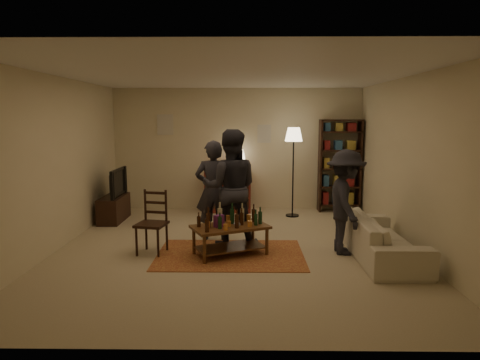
{
  "coord_description": "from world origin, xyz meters",
  "views": [
    {
      "loc": [
        0.2,
        -6.55,
        2.06
      ],
      "look_at": [
        0.1,
        0.1,
        1.08
      ],
      "focal_mm": 32.0,
      "sensor_mm": 36.0,
      "label": 1
    }
  ],
  "objects_px": {
    "dresser": "(228,190)",
    "person_left": "(213,190)",
    "sofa": "(381,237)",
    "bookshelf": "(339,165)",
    "person_by_sofa": "(345,202)",
    "person_right": "(230,188)",
    "coffee_table": "(230,229)",
    "tv_stand": "(114,202)",
    "floor_lamp": "(294,141)",
    "dining_chair": "(153,220)"
  },
  "relations": [
    {
      "from": "tv_stand",
      "to": "floor_lamp",
      "type": "height_order",
      "value": "floor_lamp"
    },
    {
      "from": "bookshelf",
      "to": "person_right",
      "type": "height_order",
      "value": "bookshelf"
    },
    {
      "from": "dresser",
      "to": "person_left",
      "type": "bearing_deg",
      "value": -94.05
    },
    {
      "from": "coffee_table",
      "to": "floor_lamp",
      "type": "xyz_separation_m",
      "value": [
        1.21,
        2.57,
        1.18
      ]
    },
    {
      "from": "dresser",
      "to": "person_right",
      "type": "relative_size",
      "value": 0.72
    },
    {
      "from": "floor_lamp",
      "to": "sofa",
      "type": "distance_m",
      "value": 3.11
    },
    {
      "from": "dresser",
      "to": "person_right",
      "type": "height_order",
      "value": "person_right"
    },
    {
      "from": "bookshelf",
      "to": "person_left",
      "type": "bearing_deg",
      "value": -138.84
    },
    {
      "from": "person_right",
      "to": "person_by_sofa",
      "type": "distance_m",
      "value": 1.8
    },
    {
      "from": "dining_chair",
      "to": "tv_stand",
      "type": "relative_size",
      "value": 0.93
    },
    {
      "from": "coffee_table",
      "to": "person_by_sofa",
      "type": "distance_m",
      "value": 1.79
    },
    {
      "from": "dining_chair",
      "to": "person_by_sofa",
      "type": "distance_m",
      "value": 2.93
    },
    {
      "from": "coffee_table",
      "to": "tv_stand",
      "type": "relative_size",
      "value": 1.19
    },
    {
      "from": "dining_chair",
      "to": "bookshelf",
      "type": "relative_size",
      "value": 0.49
    },
    {
      "from": "dining_chair",
      "to": "bookshelf",
      "type": "distance_m",
      "value": 4.61
    },
    {
      "from": "coffee_table",
      "to": "dining_chair",
      "type": "relative_size",
      "value": 1.29
    },
    {
      "from": "dresser",
      "to": "person_left",
      "type": "distance_m",
      "value": 2.24
    },
    {
      "from": "dining_chair",
      "to": "tv_stand",
      "type": "bearing_deg",
      "value": 132.77
    },
    {
      "from": "dresser",
      "to": "person_by_sofa",
      "type": "xyz_separation_m",
      "value": [
        1.89,
        -2.92,
        0.32
      ]
    },
    {
      "from": "person_left",
      "to": "dining_chair",
      "type": "bearing_deg",
      "value": 40.71
    },
    {
      "from": "sofa",
      "to": "person_left",
      "type": "distance_m",
      "value": 2.76
    },
    {
      "from": "sofa",
      "to": "tv_stand",
      "type": "bearing_deg",
      "value": 64.66
    },
    {
      "from": "tv_stand",
      "to": "sofa",
      "type": "relative_size",
      "value": 0.51
    },
    {
      "from": "dining_chair",
      "to": "floor_lamp",
      "type": "distance_m",
      "value": 3.6
    },
    {
      "from": "coffee_table",
      "to": "person_by_sofa",
      "type": "relative_size",
      "value": 0.79
    },
    {
      "from": "coffee_table",
      "to": "dresser",
      "type": "height_order",
      "value": "dresser"
    },
    {
      "from": "floor_lamp",
      "to": "person_right",
      "type": "relative_size",
      "value": 0.99
    },
    {
      "from": "floor_lamp",
      "to": "dining_chair",
      "type": "bearing_deg",
      "value": -134.24
    },
    {
      "from": "floor_lamp",
      "to": "person_left",
      "type": "distance_m",
      "value": 2.42
    },
    {
      "from": "coffee_table",
      "to": "dresser",
      "type": "xyz_separation_m",
      "value": [
        -0.15,
        3.04,
        0.07
      ]
    },
    {
      "from": "dining_chair",
      "to": "bookshelf",
      "type": "bearing_deg",
      "value": 52.22
    },
    {
      "from": "dresser",
      "to": "person_by_sofa",
      "type": "bearing_deg",
      "value": -57.06
    },
    {
      "from": "coffee_table",
      "to": "sofa",
      "type": "relative_size",
      "value": 0.61
    },
    {
      "from": "dresser",
      "to": "person_right",
      "type": "xyz_separation_m",
      "value": [
        0.14,
        -2.52,
        0.46
      ]
    },
    {
      "from": "floor_lamp",
      "to": "person_by_sofa",
      "type": "bearing_deg",
      "value": -77.92
    },
    {
      "from": "dining_chair",
      "to": "person_left",
      "type": "relative_size",
      "value": 0.58
    },
    {
      "from": "tv_stand",
      "to": "person_left",
      "type": "height_order",
      "value": "person_left"
    },
    {
      "from": "dining_chair",
      "to": "bookshelf",
      "type": "xyz_separation_m",
      "value": [
        3.47,
        2.99,
        0.52
      ]
    },
    {
      "from": "person_by_sofa",
      "to": "person_left",
      "type": "bearing_deg",
      "value": 70.61
    },
    {
      "from": "coffee_table",
      "to": "person_right",
      "type": "distance_m",
      "value": 0.74
    },
    {
      "from": "sofa",
      "to": "person_by_sofa",
      "type": "xyz_separation_m",
      "value": [
        -0.5,
        0.19,
        0.49
      ]
    },
    {
      "from": "sofa",
      "to": "bookshelf",
      "type": "bearing_deg",
      "value": -0.82
    },
    {
      "from": "tv_stand",
      "to": "dresser",
      "type": "relative_size",
      "value": 0.78
    },
    {
      "from": "tv_stand",
      "to": "person_left",
      "type": "relative_size",
      "value": 0.63
    },
    {
      "from": "coffee_table",
      "to": "tv_stand",
      "type": "bearing_deg",
      "value": 138.56
    },
    {
      "from": "coffee_table",
      "to": "floor_lamp",
      "type": "distance_m",
      "value": 3.08
    },
    {
      "from": "coffee_table",
      "to": "person_by_sofa",
      "type": "xyz_separation_m",
      "value": [
        1.74,
        0.12,
        0.39
      ]
    },
    {
      "from": "person_left",
      "to": "person_right",
      "type": "bearing_deg",
      "value": 133.6
    },
    {
      "from": "floor_lamp",
      "to": "dresser",
      "type": "bearing_deg",
      "value": 161.23
    },
    {
      "from": "person_right",
      "to": "person_by_sofa",
      "type": "relative_size",
      "value": 1.18
    }
  ]
}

